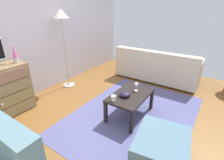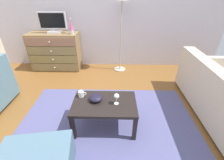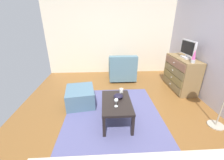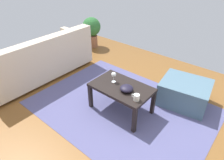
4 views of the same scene
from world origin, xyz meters
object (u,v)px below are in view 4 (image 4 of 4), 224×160
bowl_decorative (127,88)px  ottoman (184,93)px  couch_large (39,61)px  mug (136,97)px  wine_glass (114,75)px  potted_plant (92,29)px  coffee_table (121,90)px

bowl_decorative → ottoman: bearing=-122.8°
couch_large → bowl_decorative: bearing=-175.6°
couch_large → mug: bearing=-178.3°
wine_glass → mug: bearing=163.4°
bowl_decorative → potted_plant: (2.15, -1.50, -0.03)m
coffee_table → wine_glass: bearing=-7.5°
bowl_decorative → potted_plant: bearing=-34.9°
wine_glass → potted_plant: (1.87, -1.43, -0.10)m
wine_glass → bowl_decorative: 0.29m
couch_large → ottoman: bearing=-158.5°
mug → wine_glass: bearing=-16.6°
ottoman → potted_plant: potted_plant is taller
coffee_table → couch_large: (1.77, 0.19, -0.05)m
mug → couch_large: 2.11m
couch_large → ottoman: (-2.41, -0.95, -0.13)m
bowl_decorative → coffee_table: bearing=-20.6°
mug → potted_plant: (2.36, -1.58, -0.03)m
couch_large → ottoman: 2.59m
ottoman → bowl_decorative: bearing=57.2°
bowl_decorative → ottoman: 1.00m
ottoman → wine_glass: bearing=42.9°
wine_glass → mug: 0.51m
coffee_table → bowl_decorative: (-0.12, 0.04, 0.10)m
wine_glass → ottoman: bearing=-137.1°
wine_glass → bowl_decorative: wine_glass is taller
mug → couch_large: (2.10, 0.06, -0.15)m
coffee_table → ottoman: (-0.64, -0.76, -0.18)m
wine_glass → potted_plant: 2.36m
coffee_table → wine_glass: wine_glass is taller
coffee_table → potted_plant: size_ratio=1.18×
coffee_table → bowl_decorative: size_ratio=4.71×
coffee_table → bowl_decorative: bearing=159.4°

